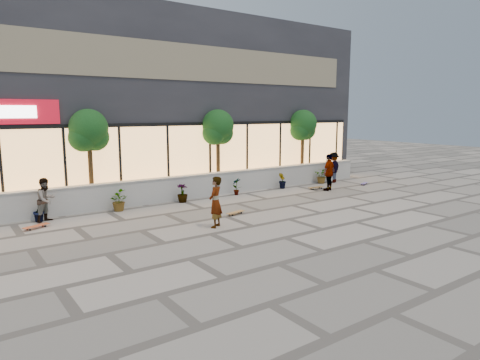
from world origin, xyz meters
TOP-DOWN VIEW (x-y plane):
  - ground at (0.00, 0.00)m, footprint 80.00×80.00m
  - planter_wall at (0.00, 7.00)m, footprint 22.00×0.42m
  - retail_building at (-0.00, 12.49)m, footprint 24.00×9.17m
  - shrub_b at (-5.70, 6.45)m, footprint 0.57×0.57m
  - shrub_c at (-2.90, 6.45)m, footprint 0.68×0.77m
  - shrub_d at (-0.10, 6.45)m, footprint 0.64×0.64m
  - shrub_e at (2.70, 6.45)m, footprint 0.46×0.35m
  - shrub_f at (5.50, 6.45)m, footprint 0.55×0.57m
  - shrub_g at (8.30, 6.45)m, footprint 0.77×0.84m
  - tree_midwest at (-3.50, 7.70)m, footprint 1.60×1.50m
  - tree_mideast at (2.50, 7.70)m, footprint 1.60×1.50m
  - tree_east at (8.00, 7.70)m, footprint 1.60×1.50m
  - skater_center at (-1.07, 2.26)m, footprint 0.74×0.70m
  - skater_left at (-5.49, 6.30)m, footprint 0.95×0.90m
  - skater_right_near at (7.00, 4.77)m, footprint 1.13×0.73m
  - skater_right_far at (9.00, 6.30)m, footprint 1.19×0.88m
  - skateboard_center at (0.48, 3.33)m, footprint 0.84×0.40m
  - skateboard_left at (-5.98, 5.52)m, footprint 0.88×0.52m
  - skateboard_right_near at (6.79, 5.38)m, footprint 0.89×0.28m
  - skateboard_right_far at (9.80, 4.84)m, footprint 0.79×0.49m

SIDE VIEW (x-z plane):
  - ground at x=0.00m, z-range 0.00..0.00m
  - skateboard_right_far at x=9.80m, z-range 0.03..0.12m
  - skateboard_center at x=0.48m, z-range 0.03..0.13m
  - skateboard_left at x=-5.98m, z-range 0.03..0.14m
  - skateboard_right_near at x=6.79m, z-range 0.03..0.14m
  - shrub_b at x=-5.70m, z-range 0.00..0.81m
  - shrub_c at x=-2.90m, z-range 0.00..0.81m
  - shrub_d at x=-0.10m, z-range 0.00..0.81m
  - shrub_e at x=2.70m, z-range 0.00..0.81m
  - shrub_f at x=5.50m, z-range 0.00..0.81m
  - shrub_g at x=8.30m, z-range 0.00..0.81m
  - planter_wall at x=0.00m, z-range 0.00..1.04m
  - skater_left at x=-5.49m, z-range 0.00..1.55m
  - skater_right_far at x=9.00m, z-range 0.00..1.65m
  - skater_center at x=-1.07m, z-range 0.00..1.71m
  - skater_right_near at x=7.00m, z-range 0.00..1.79m
  - tree_midwest at x=-3.50m, z-range 1.03..4.94m
  - tree_mideast at x=2.50m, z-range 1.03..4.94m
  - tree_east at x=8.00m, z-range 1.03..4.94m
  - retail_building at x=0.00m, z-range 0.00..8.50m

